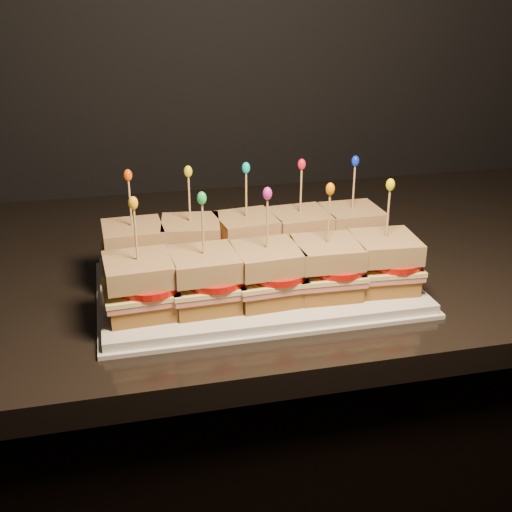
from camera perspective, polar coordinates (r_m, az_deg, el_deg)
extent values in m
cube|color=black|center=(1.33, 2.50, -17.46)|extent=(2.51, 0.70, 0.83)
cube|color=black|center=(1.10, 2.89, -0.05)|extent=(2.55, 0.74, 0.04)
cube|color=silver|center=(0.93, 0.00, -2.60)|extent=(0.44, 0.27, 0.02)
cube|color=silver|center=(0.94, 0.00, -2.93)|extent=(0.45, 0.29, 0.01)
cube|color=brown|center=(0.96, -10.68, -0.86)|extent=(0.09, 0.09, 0.02)
cube|color=#C86B64|center=(0.96, -10.75, -0.01)|extent=(0.09, 0.09, 0.01)
cube|color=#F7EA94|center=(0.95, -10.78, 0.38)|extent=(0.10, 0.09, 0.01)
cylinder|color=red|center=(0.95, -10.07, 0.72)|extent=(0.08, 0.08, 0.01)
cube|color=brown|center=(0.94, -10.90, 1.85)|extent=(0.09, 0.09, 0.03)
cylinder|color=tan|center=(0.93, -11.10, 4.40)|extent=(0.00, 0.00, 0.09)
ellipsoid|color=#FD4A08|center=(0.92, -11.32, 7.07)|extent=(0.01, 0.01, 0.02)
cube|color=brown|center=(0.97, -5.72, -0.41)|extent=(0.09, 0.09, 0.02)
cube|color=#C86B64|center=(0.96, -5.75, 0.44)|extent=(0.10, 0.10, 0.01)
cube|color=#F7EA94|center=(0.96, -5.77, 0.82)|extent=(0.10, 0.10, 0.01)
cylinder|color=red|center=(0.95, -5.02, 1.17)|extent=(0.08, 0.08, 0.01)
cube|color=brown|center=(0.95, -5.83, 2.30)|extent=(0.10, 0.10, 0.03)
cylinder|color=tan|center=(0.94, -5.94, 4.84)|extent=(0.00, 0.00, 0.09)
ellipsoid|color=yellow|center=(0.92, -6.05, 7.49)|extent=(0.01, 0.01, 0.02)
cube|color=brown|center=(0.98, -0.85, 0.04)|extent=(0.09, 0.09, 0.02)
cube|color=#C86B64|center=(0.98, -0.85, 0.88)|extent=(0.10, 0.10, 0.01)
cube|color=#F7EA94|center=(0.97, -0.85, 1.26)|extent=(0.10, 0.10, 0.01)
cylinder|color=red|center=(0.97, -0.09, 1.60)|extent=(0.08, 0.08, 0.01)
cube|color=brown|center=(0.96, -0.86, 2.71)|extent=(0.09, 0.09, 0.03)
cylinder|color=tan|center=(0.95, -0.88, 5.23)|extent=(0.00, 0.00, 0.09)
ellipsoid|color=#0BBAB6|center=(0.94, -0.90, 7.85)|extent=(0.01, 0.01, 0.02)
cube|color=brown|center=(1.00, 3.86, 0.47)|extent=(0.09, 0.09, 0.02)
cube|color=#C86B64|center=(1.00, 3.89, 1.29)|extent=(0.10, 0.09, 0.01)
cube|color=#F7EA94|center=(0.99, 3.90, 1.67)|extent=(0.10, 0.10, 0.01)
cylinder|color=red|center=(0.99, 4.68, 2.01)|extent=(0.08, 0.08, 0.01)
cube|color=brown|center=(0.98, 3.94, 3.10)|extent=(0.09, 0.09, 0.03)
cylinder|color=tan|center=(0.97, 4.01, 5.56)|extent=(0.00, 0.00, 0.09)
ellipsoid|color=red|center=(0.96, 4.08, 8.13)|extent=(0.01, 0.01, 0.02)
cube|color=brown|center=(1.03, 8.36, 0.88)|extent=(0.08, 0.08, 0.02)
cube|color=#C86B64|center=(1.02, 8.41, 1.68)|extent=(0.09, 0.09, 0.01)
cube|color=#F7EA94|center=(1.02, 8.43, 2.05)|extent=(0.09, 0.09, 0.01)
cylinder|color=red|center=(1.02, 9.21, 2.38)|extent=(0.08, 0.08, 0.01)
cube|color=brown|center=(1.01, 8.52, 3.44)|extent=(0.09, 0.09, 0.03)
cylinder|color=tan|center=(1.00, 8.67, 5.85)|extent=(0.00, 0.00, 0.09)
ellipsoid|color=#0D27DA|center=(0.99, 8.82, 8.35)|extent=(0.01, 0.01, 0.02)
cube|color=brown|center=(0.85, -10.18, -4.24)|extent=(0.09, 0.09, 0.02)
cube|color=#C86B64|center=(0.84, -10.25, -3.30)|extent=(0.10, 0.09, 0.01)
cube|color=#F7EA94|center=(0.84, -10.28, -2.87)|extent=(0.10, 0.09, 0.01)
cylinder|color=red|center=(0.83, -9.47, -2.50)|extent=(0.08, 0.08, 0.01)
cube|color=brown|center=(0.83, -10.41, -1.23)|extent=(0.09, 0.09, 0.03)
cylinder|color=tan|center=(0.81, -10.63, 1.63)|extent=(0.00, 0.00, 0.09)
ellipsoid|color=#F1A716|center=(0.80, -10.87, 4.65)|extent=(0.01, 0.01, 0.02)
cube|color=brown|center=(0.86, -4.54, -3.70)|extent=(0.09, 0.09, 0.02)
cube|color=#C86B64|center=(0.85, -4.57, -2.76)|extent=(0.09, 0.09, 0.01)
cube|color=#F7EA94|center=(0.85, -4.59, -2.33)|extent=(0.10, 0.09, 0.01)
cylinder|color=red|center=(0.84, -3.73, -1.96)|extent=(0.08, 0.08, 0.01)
cube|color=brown|center=(0.83, -4.64, -0.70)|extent=(0.09, 0.09, 0.03)
cylinder|color=tan|center=(0.82, -4.74, 2.15)|extent=(0.00, 0.00, 0.09)
ellipsoid|color=green|center=(0.80, -4.85, 5.15)|extent=(0.01, 0.01, 0.02)
cube|color=brown|center=(0.87, 0.96, -3.14)|extent=(0.09, 0.09, 0.02)
cube|color=#C86B64|center=(0.86, 0.96, -2.21)|extent=(0.10, 0.09, 0.01)
cube|color=#F7EA94|center=(0.86, 0.97, -1.79)|extent=(0.10, 0.10, 0.01)
cylinder|color=red|center=(0.85, 1.85, -1.42)|extent=(0.08, 0.08, 0.01)
cube|color=brown|center=(0.85, 0.98, -0.18)|extent=(0.09, 0.09, 0.03)
cylinder|color=tan|center=(0.83, 1.00, 2.63)|extent=(0.00, 0.00, 0.09)
ellipsoid|color=#D7259F|center=(0.82, 1.02, 5.58)|extent=(0.01, 0.01, 0.02)
cube|color=brown|center=(0.89, 6.22, -2.57)|extent=(0.09, 0.09, 0.02)
cube|color=#C86B64|center=(0.89, 6.26, -1.67)|extent=(0.09, 0.09, 0.01)
cube|color=#F7EA94|center=(0.88, 6.28, -1.25)|extent=(0.10, 0.09, 0.01)
cylinder|color=red|center=(0.88, 7.17, -0.89)|extent=(0.08, 0.08, 0.01)
cube|color=brown|center=(0.87, 6.35, 0.33)|extent=(0.09, 0.09, 0.03)
cylinder|color=tan|center=(0.86, 6.48, 3.06)|extent=(0.00, 0.00, 0.09)
ellipsoid|color=orange|center=(0.84, 6.62, 5.94)|extent=(0.01, 0.01, 0.02)
cube|color=brown|center=(0.92, 11.17, -2.02)|extent=(0.09, 0.09, 0.02)
cube|color=#C86B64|center=(0.92, 11.25, -1.14)|extent=(0.10, 0.09, 0.01)
cube|color=#F7EA94|center=(0.91, 11.28, -0.74)|extent=(0.10, 0.10, 0.01)
cylinder|color=red|center=(0.91, 12.16, -0.38)|extent=(0.08, 0.08, 0.01)
cube|color=brown|center=(0.90, 11.41, 0.79)|extent=(0.09, 0.09, 0.03)
cylinder|color=tan|center=(0.89, 11.63, 3.45)|extent=(0.00, 0.00, 0.09)
ellipsoid|color=#E0E506|center=(0.87, 11.86, 6.23)|extent=(0.01, 0.01, 0.02)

